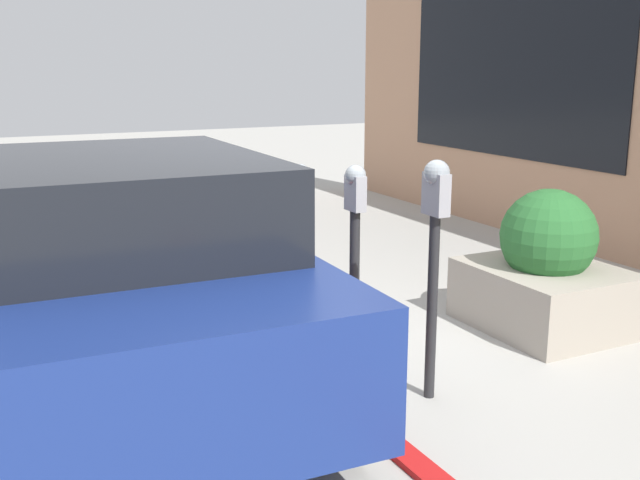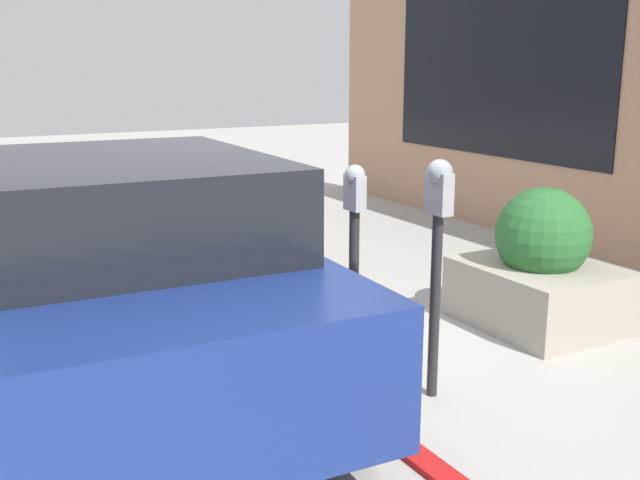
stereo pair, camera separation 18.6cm
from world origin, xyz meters
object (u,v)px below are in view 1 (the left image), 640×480
(parking_meter_nearest, at_px, (435,234))
(parked_car_front, at_px, (121,275))
(parking_meter_second, at_px, (355,230))
(parking_meter_middle, at_px, (301,218))
(planter_box, at_px, (546,272))

(parking_meter_nearest, height_order, parked_car_front, parked_car_front)
(parking_meter_nearest, relative_size, parking_meter_second, 1.09)
(parking_meter_second, relative_size, parking_meter_middle, 1.08)
(parked_car_front, bearing_deg, parking_meter_middle, -57.65)
(parking_meter_nearest, height_order, parking_meter_second, parking_meter_nearest)
(parking_meter_nearest, xyz_separation_m, parked_car_front, (0.85, 1.83, -0.26))
(parking_meter_second, relative_size, parked_car_front, 0.36)
(planter_box, bearing_deg, parking_meter_middle, 55.37)
(parking_meter_nearest, distance_m, planter_box, 1.91)
(parking_meter_second, xyz_separation_m, parked_car_front, (-0.03, 1.73, -0.12))
(parking_meter_nearest, bearing_deg, parked_car_front, 64.96)
(parked_car_front, bearing_deg, parking_meter_second, -87.17)
(planter_box, height_order, parked_car_front, parked_car_front)
(parking_meter_middle, bearing_deg, planter_box, -124.63)
(planter_box, distance_m, parked_car_front, 3.50)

